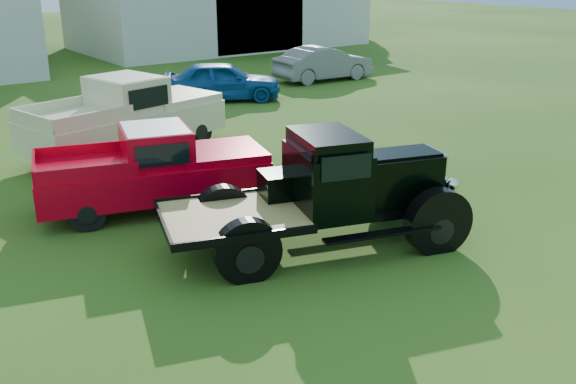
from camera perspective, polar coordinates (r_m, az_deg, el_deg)
ground at (r=10.63m, az=2.97°, el=-7.33°), size 120.00×120.00×0.00m
shed_right at (r=39.77m, az=-6.15°, el=16.52°), size 16.80×9.20×5.20m
vintage_flatbed at (r=11.22m, az=2.96°, el=0.01°), size 5.67×3.58×2.09m
red_pickup at (r=13.38m, az=-11.92°, el=2.10°), size 5.09×3.08×1.74m
white_pickup at (r=17.43m, az=-14.28°, el=6.50°), size 5.81×3.32×2.01m
misc_car_blue at (r=23.91m, az=-5.84°, el=9.81°), size 4.49×3.51×1.43m
misc_car_grey at (r=27.95m, az=3.21°, el=11.33°), size 4.44×1.78×1.43m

